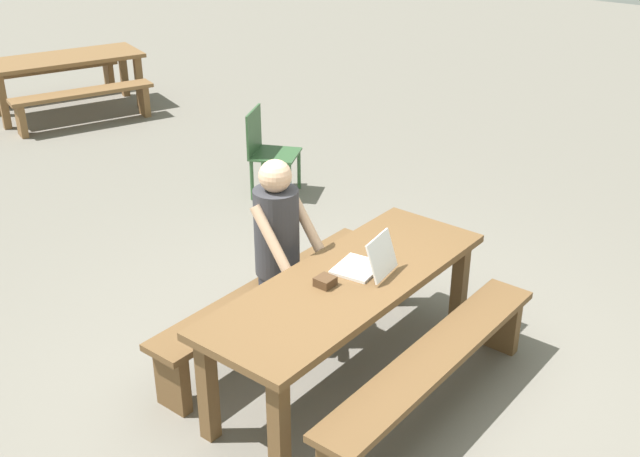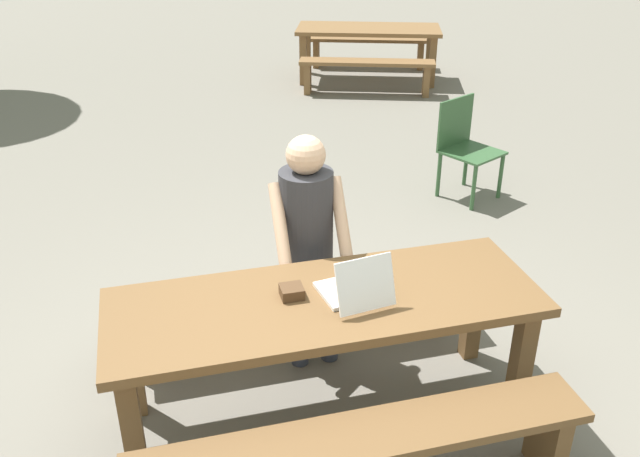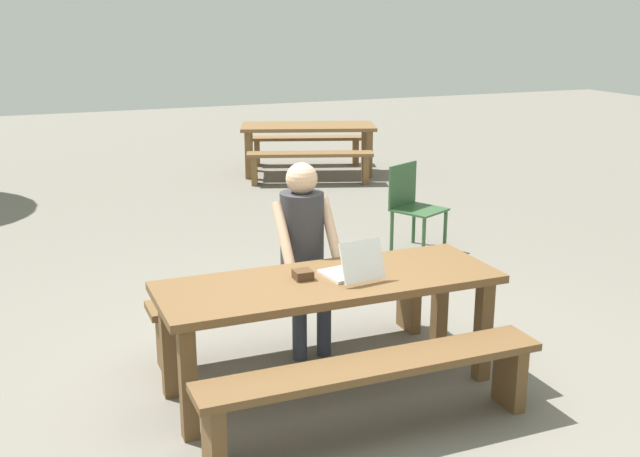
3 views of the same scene
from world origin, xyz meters
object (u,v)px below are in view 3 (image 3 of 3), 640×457
at_px(small_pouch, 303,275).
at_px(plastic_chair, 413,205).
at_px(picnic_table_front, 329,295).
at_px(laptop, 353,268).
at_px(picnic_table_mid, 308,132).
at_px(person_seated, 304,243).

height_order(small_pouch, plastic_chair, plastic_chair).
height_order(picnic_table_front, laptop, laptop).
xyz_separation_m(laptop, picnic_table_mid, (2.17, 6.34, -0.17)).
bearing_deg(laptop, small_pouch, -27.12).
bearing_deg(plastic_chair, laptop, -152.28).
xyz_separation_m(person_seated, plastic_chair, (1.85, 1.82, -0.32)).
bearing_deg(laptop, picnic_table_front, -25.74).
distance_m(person_seated, picnic_table_mid, 6.13).
xyz_separation_m(small_pouch, plastic_chair, (2.07, 2.36, -0.30)).
bearing_deg(small_pouch, person_seated, 68.45).
bearing_deg(picnic_table_mid, picnic_table_front, -90.97).
relative_size(laptop, small_pouch, 3.42).
bearing_deg(laptop, picnic_table_mid, -117.22).
height_order(picnic_table_front, small_pouch, small_pouch).
bearing_deg(picnic_table_front, small_pouch, 159.95).
bearing_deg(laptop, plastic_chair, -134.15).
bearing_deg(person_seated, plastic_chair, 44.39).
bearing_deg(person_seated, small_pouch, -111.55).
xyz_separation_m(small_pouch, person_seated, (0.21, 0.54, 0.02)).
bearing_deg(person_seated, laptop, -83.11).
bearing_deg(picnic_table_mid, plastic_chair, -76.65).
relative_size(small_pouch, plastic_chair, 0.13).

